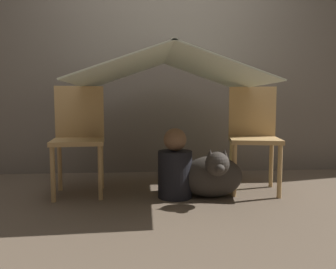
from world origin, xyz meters
TOP-DOWN VIEW (x-y plane):
  - ground_plane at (0.00, 0.00)m, footprint 8.80×8.80m
  - wall_back at (0.00, 1.14)m, footprint 7.00×0.05m
  - chair_left at (-0.74, 0.31)m, footprint 0.45×0.45m
  - chair_right at (0.75, 0.31)m, footprint 0.48×0.48m
  - sheet_canopy at (0.00, 0.24)m, footprint 1.47×1.20m
  - person_front at (0.05, 0.11)m, footprint 0.27×0.27m
  - dog at (0.34, 0.06)m, footprint 0.49×0.43m
  - floor_cushion at (0.33, 0.39)m, footprint 0.43×0.34m

SIDE VIEW (x-z plane):
  - ground_plane at x=0.00m, z-range 0.00..0.00m
  - floor_cushion at x=0.33m, z-range 0.00..0.10m
  - dog at x=0.34m, z-range -0.02..0.40m
  - person_front at x=0.05m, z-range -0.04..0.51m
  - chair_left at x=-0.74m, z-range 0.05..0.95m
  - chair_right at x=0.75m, z-range 0.05..0.95m
  - sheet_canopy at x=0.00m, z-range 0.90..1.16m
  - wall_back at x=0.00m, z-range 0.00..2.50m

